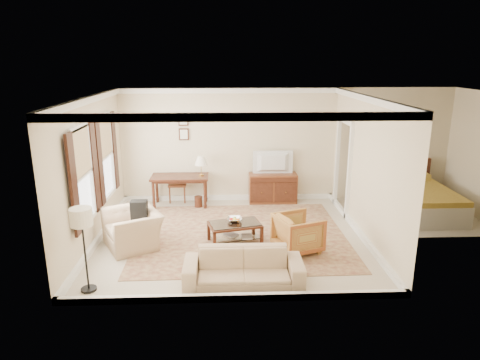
{
  "coord_description": "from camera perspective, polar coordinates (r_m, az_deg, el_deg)",
  "views": [
    {
      "loc": [
        -0.15,
        -8.28,
        3.6
      ],
      "look_at": [
        0.2,
        0.3,
        1.15
      ],
      "focal_mm": 32.0,
      "sensor_mm": 36.0,
      "label": 1
    }
  ],
  "objects": [
    {
      "name": "fruit_bowl",
      "position": [
        8.64,
        -0.71,
        -5.21
      ],
      "size": [
        0.42,
        0.42,
        0.1
      ],
      "primitive_type": "imported",
      "color": "silver",
      "rests_on": "coffee_table"
    },
    {
      "name": "backpack",
      "position": [
        8.7,
        -13.29,
        -3.76
      ],
      "size": [
        0.32,
        0.38,
        0.4
      ],
      "primitive_type": "cube",
      "rotation": [
        0.0,
        0.0,
        -1.22
      ],
      "color": "black",
      "rests_on": "club_armchair"
    },
    {
      "name": "sofa",
      "position": [
        7.12,
        0.45,
        -10.93
      ],
      "size": [
        1.96,
        0.59,
        0.77
      ],
      "primitive_type": "imported",
      "rotation": [
        0.0,
        0.0,
        -0.01
      ],
      "color": "tan",
      "rests_on": "room_shell"
    },
    {
      "name": "tv",
      "position": [
        10.84,
        4.48,
        3.28
      ],
      "size": [
        0.97,
        0.56,
        0.13
      ],
      "primitive_type": "imported",
      "rotation": [
        0.0,
        0.0,
        3.14
      ],
      "color": "black",
      "rests_on": "sideboard"
    },
    {
      "name": "desk_lamp",
      "position": [
        10.66,
        -5.21,
        1.88
      ],
      "size": [
        0.32,
        0.32,
        0.5
      ],
      "primitive_type": null,
      "color": "silver",
      "rests_on": "writing_desk"
    },
    {
      "name": "book_b",
      "position": [
        8.62,
        0.2,
        -7.55
      ],
      "size": [
        0.28,
        0.04,
        0.38
      ],
      "primitive_type": "imported",
      "rotation": [
        0.0,
        0.0,
        0.05
      ],
      "color": "brown",
      "rests_on": "coffee_table"
    },
    {
      "name": "desk_chair",
      "position": [
        11.18,
        -8.34,
        -0.23
      ],
      "size": [
        0.47,
        0.47,
        1.05
      ],
      "primitive_type": null,
      "rotation": [
        0.0,
        0.0,
        -0.06
      ],
      "color": "brown",
      "rests_on": "room_shell"
    },
    {
      "name": "rug",
      "position": [
        9.12,
        0.13,
        -7.29
      ],
      "size": [
        4.38,
        3.77,
        0.01
      ],
      "primitive_type": "cube",
      "rotation": [
        0.0,
        0.0,
        0.01
      ],
      "color": "maroon",
      "rests_on": "room_shell"
    },
    {
      "name": "window_rear",
      "position": [
        9.75,
        -17.47,
        3.04
      ],
      "size": [
        0.12,
        1.56,
        1.8
      ],
      "primitive_type": null,
      "color": "#CCB284",
      "rests_on": "room_shell"
    },
    {
      "name": "annex_bedroom",
      "position": [
        11.01,
        22.75,
        -2.59
      ],
      "size": [
        3.0,
        2.7,
        2.9
      ],
      "color": "beige",
      "rests_on": "ground"
    },
    {
      "name": "room_shell",
      "position": [
        8.36,
        -1.3,
        8.16
      ],
      "size": [
        5.51,
        5.01,
        2.91
      ],
      "color": "beige",
      "rests_on": "ground"
    },
    {
      "name": "floor_lamp",
      "position": [
        7.04,
        -20.35,
        -5.42
      ],
      "size": [
        0.35,
        0.35,
        1.4
      ],
      "color": "black",
      "rests_on": "room_shell"
    },
    {
      "name": "coffee_table",
      "position": [
        8.63,
        -0.7,
        -6.37
      ],
      "size": [
        1.13,
        0.82,
        0.43
      ],
      "rotation": [
        0.0,
        0.0,
        0.24
      ],
      "color": "#4B2315",
      "rests_on": "room_shell"
    },
    {
      "name": "sideboard",
      "position": [
        11.07,
        4.37,
        -1.05
      ],
      "size": [
        1.22,
        0.47,
        0.75
      ],
      "primitive_type": "cube",
      "color": "brown",
      "rests_on": "room_shell"
    },
    {
      "name": "window_front",
      "position": [
        8.26,
        -20.24,
        0.54
      ],
      "size": [
        0.12,
        1.56,
        1.8
      ],
      "primitive_type": null,
      "color": "#CCB284",
      "rests_on": "room_shell"
    },
    {
      "name": "writing_desk",
      "position": [
        10.79,
        -8.01,
        -0.02
      ],
      "size": [
        1.42,
        0.71,
        0.78
      ],
      "color": "#4B2315",
      "rests_on": "room_shell"
    },
    {
      "name": "striped_armchair",
      "position": [
        8.33,
        7.76,
        -6.8
      ],
      "size": [
        0.96,
        0.99,
        0.81
      ],
      "primitive_type": "imported",
      "rotation": [
        0.0,
        0.0,
        1.93
      ],
      "color": "#974821",
      "rests_on": "room_shell"
    },
    {
      "name": "framed_prints",
      "position": [
        10.93,
        -7.53,
        7.04
      ],
      "size": [
        0.25,
        0.04,
        0.68
      ],
      "primitive_type": null,
      "color": "#4B2315",
      "rests_on": "room_shell"
    },
    {
      "name": "book_a",
      "position": [
        8.64,
        -1.71,
        -7.47
      ],
      "size": [
        0.22,
        0.23,
        0.38
      ],
      "primitive_type": "imported",
      "rotation": [
        0.0,
        0.0,
        0.8
      ],
      "color": "brown",
      "rests_on": "coffee_table"
    },
    {
      "name": "club_armchair",
      "position": [
        8.69,
        -14.16,
        -5.58
      ],
      "size": [
        1.16,
        1.32,
        0.97
      ],
      "primitive_type": "imported",
      "rotation": [
        0.0,
        0.0,
        -1.09
      ],
      "color": "tan",
      "rests_on": "room_shell"
    },
    {
      "name": "doorway",
      "position": [
        10.5,
        13.55,
        1.55
      ],
      "size": [
        0.1,
        1.12,
        2.25
      ],
      "primitive_type": null,
      "color": "white",
      "rests_on": "room_shell"
    }
  ]
}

